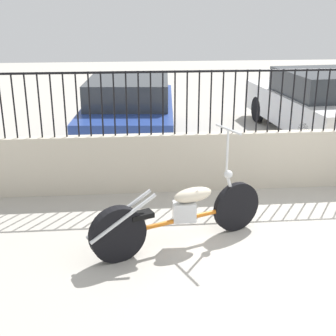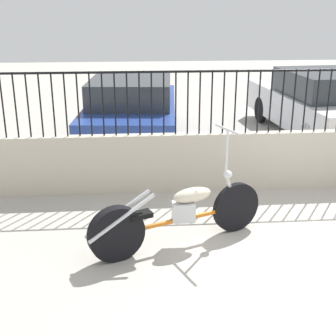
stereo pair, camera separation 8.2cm
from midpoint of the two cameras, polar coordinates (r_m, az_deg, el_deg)
ground_plane at (r=5.82m, az=17.79°, el=-10.92°), size 40.00×40.00×0.00m
low_wall at (r=7.70m, az=11.45°, el=1.00°), size 9.37×0.18×0.93m
fence_railing at (r=7.43m, az=12.02°, el=9.03°), size 9.37×0.04×0.98m
motorcycle_orange at (r=5.71m, az=0.02°, el=-5.96°), size 2.24×1.04×1.42m
car_blue at (r=10.10m, az=-4.96°, el=7.05°), size 2.18×4.34×1.38m
car_white at (r=11.09m, az=17.64°, el=7.52°), size 2.23×4.51×1.46m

